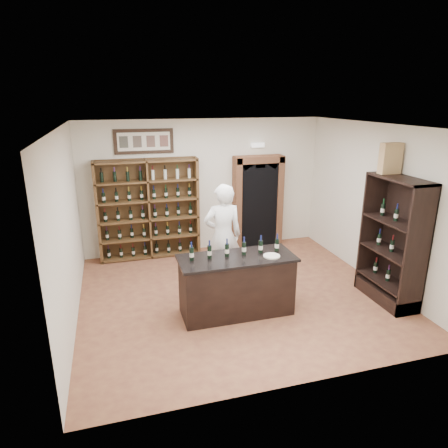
% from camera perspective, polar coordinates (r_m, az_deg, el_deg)
% --- Properties ---
extents(floor, '(5.50, 5.50, 0.00)m').
position_cam_1_polar(floor, '(7.41, 1.83, -10.02)').
color(floor, '#94603B').
rests_on(floor, ground).
extents(ceiling, '(5.50, 5.50, 0.00)m').
position_cam_1_polar(ceiling, '(6.58, 2.09, 13.82)').
color(ceiling, white).
rests_on(ceiling, wall_back).
extents(wall_back, '(5.50, 0.04, 3.00)m').
position_cam_1_polar(wall_back, '(9.18, -2.86, 5.43)').
color(wall_back, beige).
rests_on(wall_back, ground).
extents(wall_left, '(0.04, 5.00, 3.00)m').
position_cam_1_polar(wall_left, '(6.57, -21.53, -0.77)').
color(wall_left, beige).
rests_on(wall_left, ground).
extents(wall_right, '(0.04, 5.00, 3.00)m').
position_cam_1_polar(wall_right, '(8.09, 20.84, 2.62)').
color(wall_right, beige).
rests_on(wall_right, ground).
extents(wine_shelf, '(2.20, 0.38, 2.20)m').
position_cam_1_polar(wine_shelf, '(8.91, -10.74, 2.12)').
color(wine_shelf, '#56371D').
rests_on(wine_shelf, ground).
extents(framed_picture, '(1.25, 0.04, 0.52)m').
position_cam_1_polar(framed_picture, '(8.78, -11.37, 11.50)').
color(framed_picture, black).
rests_on(framed_picture, wall_back).
extents(arched_doorway, '(1.17, 0.35, 2.17)m').
position_cam_1_polar(arched_doorway, '(9.46, 4.82, 3.50)').
color(arched_doorway, black).
rests_on(arched_doorway, ground).
extents(emergency_light, '(0.30, 0.10, 0.10)m').
position_cam_1_polar(emergency_light, '(9.32, 4.82, 11.18)').
color(emergency_light, white).
rests_on(emergency_light, wall_back).
extents(tasting_counter, '(1.88, 0.78, 1.00)m').
position_cam_1_polar(tasting_counter, '(6.62, 1.80, -8.77)').
color(tasting_counter, black).
rests_on(tasting_counter, ground).
extents(counter_bottle_0, '(0.07, 0.07, 0.30)m').
position_cam_1_polar(counter_bottle_0, '(6.27, -4.65, -4.25)').
color(counter_bottle_0, black).
rests_on(counter_bottle_0, tasting_counter).
extents(counter_bottle_1, '(0.07, 0.07, 0.30)m').
position_cam_1_polar(counter_bottle_1, '(6.32, -2.09, -3.99)').
color(counter_bottle_1, black).
rests_on(counter_bottle_1, tasting_counter).
extents(counter_bottle_2, '(0.07, 0.07, 0.30)m').
position_cam_1_polar(counter_bottle_2, '(6.39, 0.43, -3.73)').
color(counter_bottle_2, black).
rests_on(counter_bottle_2, tasting_counter).
extents(counter_bottle_3, '(0.07, 0.07, 0.30)m').
position_cam_1_polar(counter_bottle_3, '(6.47, 2.88, -3.47)').
color(counter_bottle_3, black).
rests_on(counter_bottle_3, tasting_counter).
extents(counter_bottle_4, '(0.07, 0.07, 0.30)m').
position_cam_1_polar(counter_bottle_4, '(6.57, 5.26, -3.21)').
color(counter_bottle_4, black).
rests_on(counter_bottle_4, tasting_counter).
extents(counter_bottle_5, '(0.07, 0.07, 0.30)m').
position_cam_1_polar(counter_bottle_5, '(6.67, 7.57, -2.96)').
color(counter_bottle_5, black).
rests_on(counter_bottle_5, tasting_counter).
extents(side_cabinet, '(0.48, 1.20, 2.20)m').
position_cam_1_polar(side_cabinet, '(7.51, 22.85, -4.75)').
color(side_cabinet, black).
rests_on(side_cabinet, ground).
extents(shopkeeper, '(0.74, 0.50, 1.97)m').
position_cam_1_polar(shopkeeper, '(7.39, -0.17, -1.73)').
color(shopkeeper, white).
rests_on(shopkeeper, ground).
extents(plate, '(0.27, 0.27, 0.02)m').
position_cam_1_polar(plate, '(6.45, 6.82, -4.57)').
color(plate, beige).
rests_on(plate, tasting_counter).
extents(wine_crate, '(0.37, 0.15, 0.52)m').
position_cam_1_polar(wine_crate, '(7.34, 22.68, 8.64)').
color(wine_crate, tan).
rests_on(wine_crate, side_cabinet).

